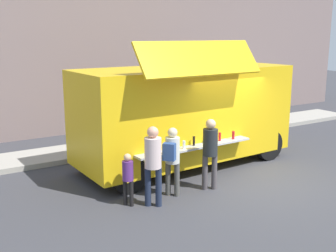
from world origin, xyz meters
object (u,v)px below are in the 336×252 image
(customer_mid_with_backpack, at_px, (172,155))
(child_near_queue, at_px, (128,175))
(customer_rear_waiting, at_px, (153,159))
(food_truck_main, at_px, (185,113))
(customer_front_ordering, at_px, (210,148))
(trash_bin, at_px, (229,121))

(customer_mid_with_backpack, relative_size, child_near_queue, 1.37)
(customer_rear_waiting, xyz_separation_m, child_near_queue, (-0.45, 0.30, -0.35))
(food_truck_main, bearing_deg, customer_front_ordering, -108.94)
(customer_front_ordering, relative_size, customer_mid_with_backpack, 1.07)
(trash_bin, distance_m, customer_front_ordering, 5.90)
(food_truck_main, xyz_separation_m, customer_front_ordering, (-0.56, -1.88, -0.49))
(food_truck_main, relative_size, child_near_queue, 5.27)
(food_truck_main, bearing_deg, customer_rear_waiting, -139.60)
(customer_front_ordering, height_order, customer_mid_with_backpack, customer_front_ordering)
(customer_front_ordering, height_order, customer_rear_waiting, customer_rear_waiting)
(trash_bin, bearing_deg, customer_mid_with_backpack, -141.25)
(customer_mid_with_backpack, bearing_deg, child_near_queue, 137.20)
(trash_bin, relative_size, customer_rear_waiting, 0.52)
(food_truck_main, distance_m, child_near_queue, 3.27)
(customer_rear_waiting, relative_size, child_near_queue, 1.51)
(customer_front_ordering, bearing_deg, trash_bin, -18.27)
(trash_bin, distance_m, child_near_queue, 7.40)
(customer_mid_with_backpack, bearing_deg, customer_front_ordering, -46.72)
(trash_bin, relative_size, customer_front_ordering, 0.53)
(food_truck_main, relative_size, trash_bin, 6.75)
(child_near_queue, bearing_deg, customer_mid_with_backpack, -35.69)
(food_truck_main, distance_m, customer_front_ordering, 2.02)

